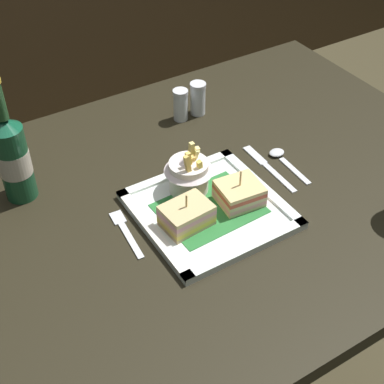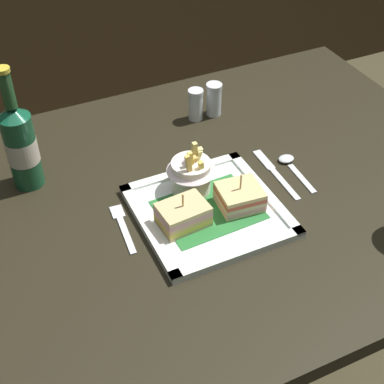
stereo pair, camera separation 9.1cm
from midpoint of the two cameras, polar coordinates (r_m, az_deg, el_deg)
name	(u,v)px [view 1 (the left image)]	position (r m, az deg, el deg)	size (l,w,h in m)	color
dining_table	(176,243)	(1.19, -3.83, -5.29)	(1.32, 0.86, 0.76)	black
square_plate	(209,210)	(1.08, -0.62, -1.95)	(0.27, 0.27, 0.02)	white
sandwich_half_left	(187,216)	(1.03, -3.09, -2.52)	(0.09, 0.07, 0.07)	tan
sandwich_half_right	(239,194)	(1.08, 2.47, -0.25)	(0.09, 0.08, 0.08)	#DDB986
fries_cup	(189,171)	(1.09, -2.72, 2.07)	(0.10, 0.10, 0.11)	white
beer_bottle	(13,157)	(1.13, -20.10, 3.34)	(0.06, 0.06, 0.26)	#1A502F
fork	(125,231)	(1.06, -9.29, -4.04)	(0.03, 0.14, 0.00)	silver
knife	(267,166)	(1.20, 5.53, 2.57)	(0.02, 0.18, 0.00)	silver
spoon	(281,157)	(1.22, 7.04, 3.47)	(0.04, 0.13, 0.01)	silver
salt_shaker	(181,107)	(1.32, -3.16, 8.66)	(0.04, 0.04, 0.08)	silver
pepper_shaker	(198,100)	(1.34, -1.36, 9.31)	(0.04, 0.04, 0.08)	silver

